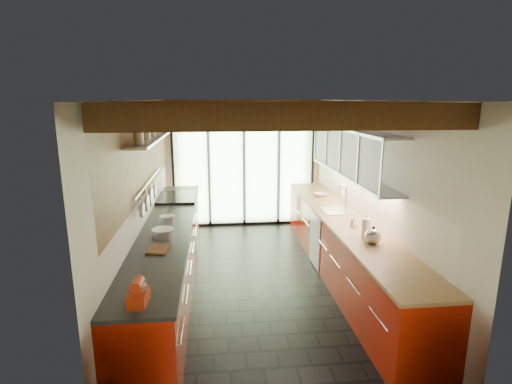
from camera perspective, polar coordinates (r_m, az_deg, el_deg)
The scene contains 18 objects.
ground at distance 6.05m, azimuth 0.33°, elevation -12.48°, with size 5.50×5.50×0.00m, color black.
room_shell at distance 5.54m, azimuth 0.35°, elevation 3.13°, with size 5.50×5.50×5.50m.
ceiling_beams at distance 5.84m, azimuth -0.06°, elevation 11.61°, with size 3.14×5.06×4.90m.
glass_door at distance 8.20m, azimuth -1.73°, elevation 6.43°, with size 2.95×0.10×2.90m.
left_counter at distance 5.88m, azimuth -12.27°, elevation -8.70°, with size 0.68×5.00×0.92m.
range_stove at distance 7.24m, azimuth -11.07°, elevation -4.38°, with size 0.66×0.90×0.97m.
right_counter at distance 6.13m, azimuth 12.36°, elevation -7.77°, with size 0.68×5.00×0.92m.
sink_assembly at distance 6.34m, azimuth 11.58°, elevation -2.28°, with size 0.45×0.52×0.43m.
upper_cabinets_right at distance 6.12m, azimuth 13.52°, elevation 5.58°, with size 0.34×3.00×3.00m.
left_wall_fixtures at distance 5.68m, azimuth -14.73°, elevation 5.26°, with size 0.28×2.60×0.96m.
stand_mixer at distance 3.63m, azimuth -16.43°, elevation -13.70°, with size 0.16×0.27×0.24m.
pot_large at distance 5.65m, azimuth -12.54°, elevation -3.97°, with size 0.21×0.21×0.13m, color silver.
pot_small at distance 5.18m, azimuth -13.14°, elevation -5.72°, with size 0.28×0.28×0.11m, color silver.
cutting_board at distance 4.77m, azimuth -13.77°, elevation -7.93°, with size 0.22×0.31×0.03m, color brown.
kettle at distance 5.02m, azimuth 16.36°, elevation -5.94°, with size 0.26×0.28×0.24m.
paper_towel at distance 5.21m, azimuth 15.45°, elevation -4.97°, with size 0.14×0.14×0.29m.
soap_bottle at distance 5.60m, azimuth 13.88°, elevation -4.04°, with size 0.07×0.08×0.16m, color silver.
bowl at distance 7.23m, azimuth 9.19°, elevation -0.38°, with size 0.22×0.22×0.06m, color silver.
Camera 1 is at (-0.60, -5.43, 2.62)m, focal length 28.00 mm.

